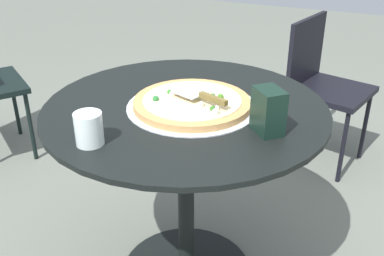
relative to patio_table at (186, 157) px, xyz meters
The scene contains 6 objects.
patio_table is the anchor object (origin of this frame).
pizza_on_tray 0.22m from the patio_table, behind, with size 0.44×0.44×0.05m.
pizza_server 0.26m from the patio_table, behind, with size 0.21×0.12×0.02m.
drinking_cup 0.45m from the patio_table, 66.75° to the left, with size 0.08×0.08×0.10m, color silver.
napkin_dispenser 0.41m from the patio_table, 165.82° to the left, with size 0.10×0.07×0.14m, color black.
patio_chair_corner 1.20m from the patio_table, 104.95° to the right, with size 0.47×0.47×0.81m.
Camera 1 is at (-0.58, 1.31, 1.42)m, focal length 43.48 mm.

